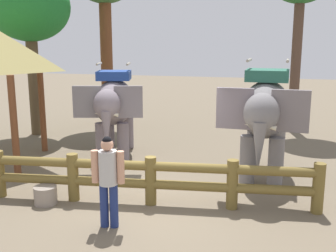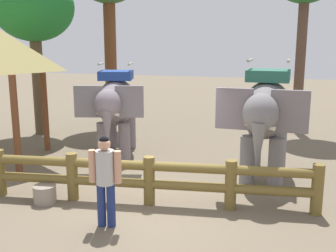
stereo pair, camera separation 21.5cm
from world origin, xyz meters
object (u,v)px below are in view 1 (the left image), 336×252
tree_far_right (29,9)px  feed_bucket (46,195)px  elephant_near_left (114,105)px  log_fence (151,177)px  elephant_center (265,113)px  tourist_woman_in_black (108,175)px

tree_far_right → feed_bucket: tree_far_right is taller
elephant_near_left → feed_bucket: bearing=-91.6°
elephant_near_left → tree_far_right: tree_far_right is taller
elephant_near_left → tree_far_right: (-3.88, 2.05, 2.93)m
log_fence → elephant_center: (2.27, 2.34, 1.07)m
tourist_woman_in_black → log_fence: bearing=69.7°
tree_far_right → elephant_near_left: bearing=-27.9°
log_fence → tree_far_right: tree_far_right is taller
elephant_near_left → feed_bucket: (-0.10, -3.83, -1.37)m
log_fence → elephant_center: bearing=45.9°
tree_far_right → feed_bucket: (3.77, -5.88, -4.30)m
elephant_near_left → tree_far_right: size_ratio=0.57×
tourist_woman_in_black → feed_bucket: bearing=158.3°
log_fence → feed_bucket: 2.30m
log_fence → feed_bucket: size_ratio=14.50×
log_fence → tourist_woman_in_black: size_ratio=4.03×
log_fence → tourist_woman_in_black: bearing=-110.3°
tourist_woman_in_black → tree_far_right: bearing=130.0°
elephant_center → feed_bucket: size_ratio=7.15×
elephant_near_left → tree_far_right: bearing=152.1°
log_fence → tree_far_right: 8.91m
feed_bucket → elephant_near_left: bearing=88.4°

